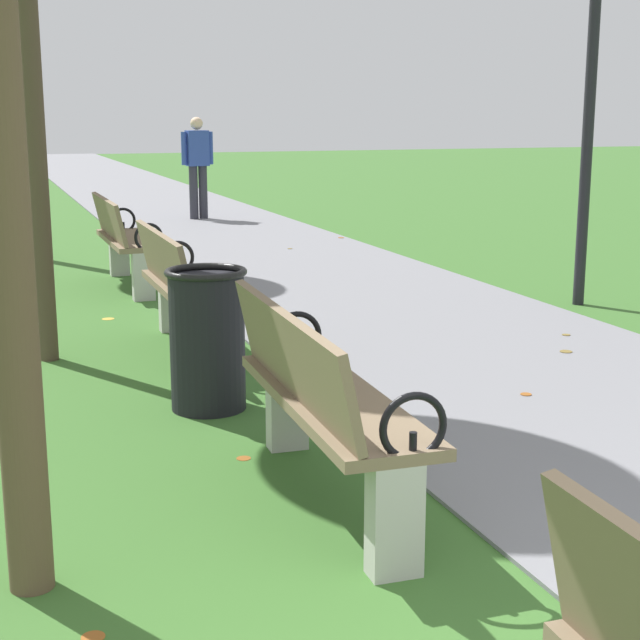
# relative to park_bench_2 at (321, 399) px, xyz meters

# --- Properties ---
(paved_walkway) EXTENTS (2.96, 44.00, 0.02)m
(paved_walkway) POSITION_rel_park_bench_2_xyz_m (1.98, 15.32, -0.48)
(paved_walkway) COLOR slate
(paved_walkway) RESTS_ON ground
(park_bench_2) EXTENTS (0.53, 1.62, 0.90)m
(park_bench_2) POSITION_rel_park_bench_2_xyz_m (0.00, 0.00, 0.00)
(park_bench_2) COLOR #7A664C
(park_bench_2) RESTS_ON ground
(park_bench_3) EXTENTS (0.48, 1.60, 0.90)m
(park_bench_3) POSITION_rel_park_bench_2_xyz_m (-0.00, 2.93, 0.00)
(park_bench_3) COLOR #7A664C
(park_bench_3) RESTS_ON ground
(park_bench_4) EXTENTS (0.48, 1.60, 0.90)m
(park_bench_4) POSITION_rel_park_bench_2_xyz_m (-0.00, 5.77, 0.00)
(park_bench_4) COLOR #7A664C
(park_bench_4) RESTS_ON ground
(pedestrian_walking) EXTENTS (0.53, 0.26, 1.62)m
(pedestrian_walking) POSITION_rel_park_bench_2_xyz_m (2.05, 11.55, 0.44)
(pedestrian_walking) COLOR #2D2D38
(pedestrian_walking) RESTS_ON paved_walkway
(trash_bin) EXTENTS (0.48, 0.48, 0.84)m
(trash_bin) POSITION_rel_park_bench_2_xyz_m (-0.15, 1.55, -0.06)
(trash_bin) COLOR black
(trash_bin) RESTS_ON ground
(lamp_post) EXTENTS (0.28, 0.28, 3.48)m
(lamp_post) POSITION_rel_park_bench_2_xyz_m (3.76, 3.49, 1.82)
(lamp_post) COLOR black
(lamp_post) RESTS_ON ground
(scattered_leaves) EXTENTS (5.13, 13.41, 0.02)m
(scattered_leaves) POSITION_rel_park_bench_2_xyz_m (0.49, 3.57, -0.47)
(scattered_leaves) COLOR #93511E
(scattered_leaves) RESTS_ON ground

